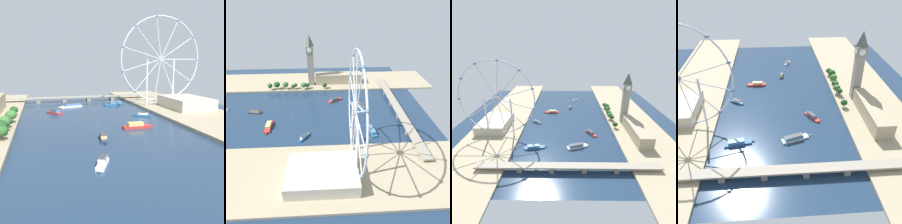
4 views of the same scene
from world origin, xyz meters
TOP-DOWN VIEW (x-y plane):
  - ground_plane at (0.00, 0.00)m, footprint 419.45×419.45m
  - riverbank_right at (124.72, 0.00)m, footprint 90.00×520.00m
  - tree_row_embankment at (-86.96, -10.93)m, footprint 14.59×110.79m
  - ferris_wheel at (109.25, 82.15)m, footprint 119.74×3.20m
  - riverside_hall at (131.14, 48.23)m, footprint 49.20×70.78m
  - river_bridge at (0.00, 164.08)m, footprint 231.45×12.14m
  - tour_boat_0 at (-7.30, -58.66)m, footprint 8.01×24.49m
  - tour_boat_1 at (-40.43, 68.41)m, footprint 18.93×27.37m
  - tour_boat_2 at (59.71, 23.80)m, footprint 21.46×15.77m
  - tour_boat_3 at (-14.13, 110.96)m, footprint 36.84×17.44m
  - tour_boat_4 at (33.69, -28.07)m, footprint 32.66×7.72m
  - tour_boat_5 at (-20.62, -112.77)m, footprint 12.58×21.73m
  - tour_boat_6 at (49.97, 113.95)m, footprint 36.03×13.02m

SIDE VIEW (x-z plane):
  - ground_plane at x=0.00m, z-range 0.00..0.00m
  - riverbank_right at x=124.72m, z-range 0.00..3.00m
  - tour_boat_2 at x=59.71m, z-range -0.57..4.67m
  - tour_boat_0 at x=-7.30m, z-range -0.50..4.72m
  - tour_boat_6 at x=49.97m, z-range -0.51..4.94m
  - tour_boat_1 at x=-40.43m, z-range -0.61..5.09m
  - tour_boat_5 at x=-20.62m, z-range -0.62..5.25m
  - tour_boat_4 at x=33.69m, z-range -0.60..5.33m
  - tour_boat_3 at x=-14.13m, z-range -0.49..5.64m
  - river_bridge at x=0.00m, z-range 2.26..10.74m
  - riverside_hall at x=131.14m, z-range 3.00..17.55m
  - tree_row_embankment at x=-86.96m, z-range 4.15..18.57m
  - ferris_wheel at x=109.25m, z-range 4.80..128.51m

